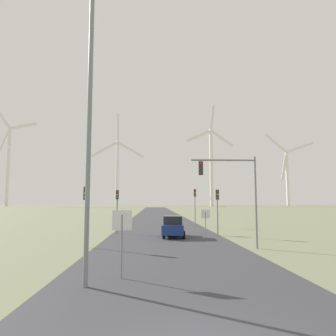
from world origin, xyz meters
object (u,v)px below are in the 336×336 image
Objects in this scene: car_approaching at (173,227)px; wind_turbine_left at (117,166)px; traffic_light_mast_overhead at (233,183)px; wind_turbine_center at (211,160)px; wind_turbine_right at (287,171)px; traffic_light_post_near_right at (217,202)px; streetlamp at (90,78)px; traffic_light_post_near_left at (85,203)px; stop_sign_far at (206,217)px; traffic_light_post_mid_left at (117,202)px; wind_turbine_far_left at (8,159)px; stop_sign_near at (122,231)px; traffic_light_post_mid_right at (195,199)px.

car_approaching is 216.80m from wind_turbine_left.
wind_turbine_center reaches higher than traffic_light_mast_overhead.
wind_turbine_right is at bearing 26.61° from wind_turbine_center.
traffic_light_post_near_right is 8.01m from traffic_light_mast_overhead.
traffic_light_post_near_right is 235.45m from wind_turbine_right.
traffic_light_post_near_left is at bearing 101.88° from streetlamp.
streetlamp is at bearing -115.64° from traffic_light_post_near_right.
stop_sign_far is 0.55× the size of traffic_light_post_mid_left.
wind_turbine_far_left is at bearing 118.16° from stop_sign_far.
streetlamp is at bearing -132.87° from stop_sign_near.
car_approaching is (-3.22, -2.23, -0.69)m from stop_sign_far.
wind_turbine_center is (40.26, 199.04, 22.28)m from streetlamp.
streetlamp reaches higher than traffic_light_post_mid_left.
stop_sign_near is 0.04× the size of wind_turbine_left.
traffic_light_post_mid_right is at bearing -60.57° from wind_turbine_far_left.
traffic_light_mast_overhead is at bearing -113.46° from wind_turbine_right.
traffic_light_mast_overhead reaches higher than traffic_light_post_mid_left.
wind_turbine_center is at bearing 80.01° from traffic_light_post_near_right.
traffic_light_post_near_right is (0.85, -1.47, 1.43)m from stop_sign_far.
traffic_light_post_mid_right is at bearing 93.39° from traffic_light_post_near_right.
stop_sign_near is 0.66× the size of traffic_light_post_near_left.
streetlamp reaches higher than traffic_light_post_near_left.
streetlamp is 4.77× the size of stop_sign_near.
stop_sign_far reaches higher than car_approaching.
stop_sign_far is 9.76m from traffic_light_mast_overhead.
traffic_light_post_near_right is 0.98× the size of car_approaching.
traffic_light_mast_overhead is 0.09× the size of wind_turbine_left.
stop_sign_near is at bearing -101.13° from car_approaching.
streetlamp is 20.92m from stop_sign_far.
traffic_light_post_near_right is at bearing -99.99° from wind_turbine_center.
wind_turbine_right is (63.74, 31.94, -4.15)m from wind_turbine_center.
traffic_light_post_mid_left is at bearing -63.66° from wind_turbine_far_left.
wind_turbine_right is (106.19, 220.58, 22.95)m from traffic_light_post_near_left.
traffic_light_post_mid_right reaches higher than car_approaching.
traffic_light_post_near_left is at bearing -115.71° from wind_turbine_right.
stop_sign_far is 0.03× the size of wind_turbine_far_left.
traffic_light_post_near_left is (-9.55, -8.19, 1.39)m from stop_sign_far.
streetlamp is 253.96m from wind_turbine_right.
wind_turbine_left is (-28.46, 213.02, 28.48)m from car_approaching.
traffic_light_post_near_right is 0.07× the size of wind_turbine_right.
wind_turbine_right reaches higher than car_approaching.
traffic_light_post_near_right is at bearing 66.05° from stop_sign_near.
wind_turbine_right is at bearing 65.76° from streetlamp.
wind_turbine_left is at bearing 96.38° from stop_sign_near.
traffic_light_post_near_left is 221.67m from wind_turbine_left.
wind_turbine_center is (42.45, 188.64, 27.10)m from traffic_light_post_near_left.
car_approaching is at bearing -62.87° from wind_turbine_far_left.
wind_turbine_center reaches higher than stop_sign_far.
stop_sign_far is 8.72m from traffic_light_post_mid_left.
traffic_light_post_near_right is at bearing 86.62° from traffic_light_mast_overhead.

